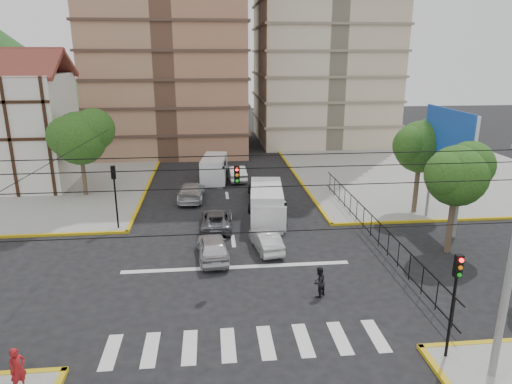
{
  "coord_description": "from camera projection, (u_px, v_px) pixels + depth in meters",
  "views": [
    {
      "loc": [
        -1.29,
        -22.44,
        11.71
      ],
      "look_at": [
        1.26,
        2.71,
        4.0
      ],
      "focal_mm": 32.0,
      "sensor_mm": 36.0,
      "label": 1
    }
  ],
  "objects": [
    {
      "name": "van_right_lane",
      "position": [
        267.0,
        206.0,
        32.68
      ],
      "size": [
        2.76,
        5.85,
        2.55
      ],
      "rotation": [
        0.0,
        0.0,
        -0.1
      ],
      "color": "silver",
      "rests_on": "ground"
    },
    {
      "name": "sidewalk_ne",
      "position": [
        424.0,
        174.0,
        45.84
      ],
      "size": [
        26.0,
        26.0,
        0.15
      ],
      "primitive_type": "cube",
      "color": "gray",
      "rests_on": "ground"
    },
    {
      "name": "traffic_light_hanging",
      "position": [
        239.0,
        183.0,
        21.24
      ],
      "size": [
        18.0,
        9.12,
        0.92
      ],
      "color": "black",
      "rests_on": "ground"
    },
    {
      "name": "billboard",
      "position": [
        448.0,
        143.0,
        30.25
      ],
      "size": [
        0.36,
        6.2,
        8.1
      ],
      "color": "slate",
      "rests_on": "ground"
    },
    {
      "name": "car_grey_mid_left",
      "position": [
        216.0,
        219.0,
        31.71
      ],
      "size": [
        2.23,
        4.6,
        1.26
      ],
      "primitive_type": "imported",
      "rotation": [
        0.0,
        0.0,
        3.11
      ],
      "color": "slate",
      "rests_on": "ground"
    },
    {
      "name": "tree_tudor",
      "position": [
        81.0,
        136.0,
        37.47
      ],
      "size": [
        5.39,
        4.4,
        7.43
      ],
      "color": "#473828",
      "rests_on": "ground"
    },
    {
      "name": "stop_line",
      "position": [
        237.0,
        267.0,
        26.04
      ],
      "size": [
        13.0,
        0.4,
        0.01
      ],
      "primitive_type": "cube",
      "color": "silver",
      "rests_on": "ground"
    },
    {
      "name": "pedestrian_sw_corner",
      "position": [
        18.0,
        369.0,
        16.14
      ],
      "size": [
        0.69,
        0.73,
        1.68
      ],
      "primitive_type": "imported",
      "rotation": [
        0.0,
        0.0,
        0.92
      ],
      "color": "#A5191E",
      "rests_on": "sidewalk_sw"
    },
    {
      "name": "crosswalk_stripes",
      "position": [
        247.0,
        343.0,
        19.19
      ],
      "size": [
        12.0,
        2.4,
        0.01
      ],
      "primitive_type": "cube",
      "color": "silver",
      "rests_on": "ground"
    },
    {
      "name": "traffic_light_se",
      "position": [
        455.0,
        289.0,
        17.32
      ],
      "size": [
        0.28,
        0.22,
        4.4
      ],
      "color": "black",
      "rests_on": "ground"
    },
    {
      "name": "tudor_building",
      "position": [
        10.0,
        129.0,
        40.57
      ],
      "size": [
        10.8,
        8.05,
        12.23
      ],
      "color": "silver",
      "rests_on": "ground"
    },
    {
      "name": "car_white_front_right",
      "position": [
        266.0,
        240.0,
        28.16
      ],
      "size": [
        1.91,
        3.98,
        1.26
      ],
      "primitive_type": "imported",
      "rotation": [
        0.0,
        0.0,
        3.3
      ],
      "color": "silver",
      "rests_on": "ground"
    },
    {
      "name": "traffic_light_nw",
      "position": [
        115.0,
        187.0,
        30.66
      ],
      "size": [
        0.28,
        0.22,
        4.4
      ],
      "color": "black",
      "rests_on": "ground"
    },
    {
      "name": "park_fence",
      "position": [
        370.0,
        239.0,
        30.05
      ],
      "size": [
        0.1,
        22.5,
        1.66
      ],
      "primitive_type": null,
      "color": "black",
      "rests_on": "ground"
    },
    {
      "name": "car_darkgrey_mid_right",
      "position": [
        259.0,
        189.0,
        38.33
      ],
      "size": [
        1.87,
        4.44,
        1.5
      ],
      "primitive_type": "imported",
      "rotation": [
        0.0,
        0.0,
        3.12
      ],
      "color": "#232325",
      "rests_on": "ground"
    },
    {
      "name": "pedestrian_crosswalk",
      "position": [
        319.0,
        282.0,
        22.71
      ],
      "size": [
        0.97,
        0.96,
        1.58
      ],
      "primitive_type": "imported",
      "rotation": [
        0.0,
        0.0,
        3.88
      ],
      "color": "black",
      "rests_on": "ground"
    },
    {
      "name": "car_silver_rear_left",
      "position": [
        191.0,
        191.0,
        37.81
      ],
      "size": [
        2.27,
        5.12,
        1.46
      ],
      "primitive_type": "imported",
      "rotation": [
        0.0,
        0.0,
        3.1
      ],
      "color": "silver",
      "rests_on": "ground"
    },
    {
      "name": "utility_pole_se",
      "position": [
        512.0,
        262.0,
        15.81
      ],
      "size": [
        1.4,
        0.28,
        9.0
      ],
      "color": "slate",
      "rests_on": "ground"
    },
    {
      "name": "ground",
      "position": [
        238.0,
        277.0,
        24.9
      ],
      "size": [
        160.0,
        160.0,
        0.0
      ],
      "primitive_type": "plane",
      "color": "black",
      "rests_on": "ground"
    },
    {
      "name": "car_white_rear_right",
      "position": [
        236.0,
        173.0,
        43.71
      ],
      "size": [
        1.9,
        4.56,
        1.47
      ],
      "primitive_type": "imported",
      "rotation": [
        0.0,
        0.0,
        3.22
      ],
      "color": "silver",
      "rests_on": "ground"
    },
    {
      "name": "tree_park_a",
      "position": [
        458.0,
        173.0,
        26.61
      ],
      "size": [
        4.41,
        3.6,
        6.83
      ],
      "color": "#473828",
      "rests_on": "ground"
    },
    {
      "name": "van_left_lane",
      "position": [
        214.0,
        170.0,
        42.92
      ],
      "size": [
        2.69,
        5.46,
        2.36
      ],
      "rotation": [
        0.0,
        0.0,
        -0.13
      ],
      "color": "silver",
      "rests_on": "ground"
    },
    {
      "name": "sidewalk_nw",
      "position": [
        8.0,
        185.0,
        41.98
      ],
      "size": [
        26.0,
        26.0,
        0.15
      ],
      "primitive_type": "cube",
      "color": "gray",
      "rests_on": "ground"
    },
    {
      "name": "car_silver_front_left",
      "position": [
        213.0,
        247.0,
        26.96
      ],
      "size": [
        2.1,
        4.44,
        1.47
      ],
      "primitive_type": "imported",
      "rotation": [
        0.0,
        0.0,
        3.23
      ],
      "color": "silver",
      "rests_on": "ground"
    },
    {
      "name": "tree_park_c",
      "position": [
        422.0,
        144.0,
        33.28
      ],
      "size": [
        4.65,
        3.8,
        7.25
      ],
      "color": "#473828",
      "rests_on": "ground"
    }
  ]
}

